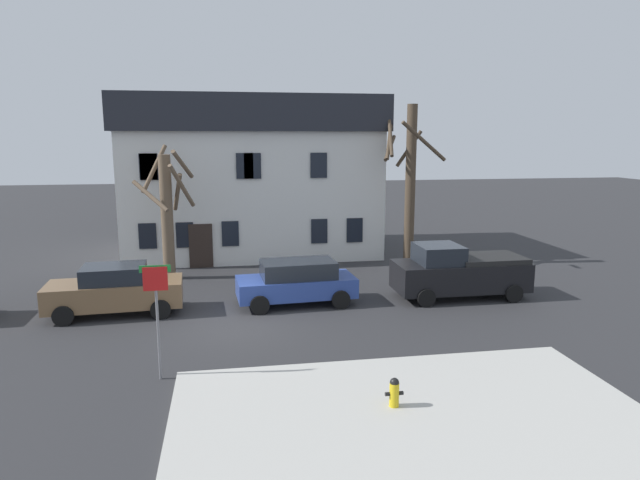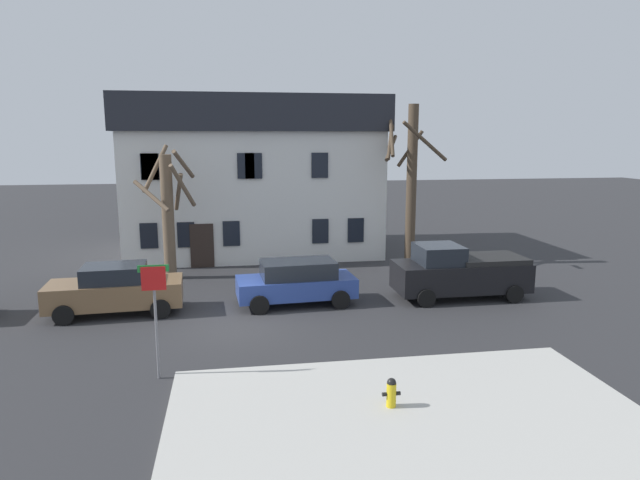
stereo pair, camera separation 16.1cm
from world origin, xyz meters
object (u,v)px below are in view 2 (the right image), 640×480
at_px(street_sign_pole, 155,300).
at_px(building_main, 253,175).
at_px(car_brown_sedan, 115,290).
at_px(fire_hydrant, 391,392).
at_px(tree_bare_near, 168,210).
at_px(tree_bare_mid, 410,179).
at_px(car_blue_wagon, 297,282).
at_px(pickup_truck_black, 459,272).

bearing_deg(street_sign_pole, building_main, 78.86).
height_order(car_brown_sedan, fire_hydrant, car_brown_sedan).
bearing_deg(tree_bare_near, car_brown_sedan, -106.23).
bearing_deg(fire_hydrant, tree_bare_mid, 70.62).
relative_size(tree_bare_near, car_blue_wagon, 1.31).
relative_size(car_brown_sedan, street_sign_pole, 1.55).
xyz_separation_m(tree_bare_near, fire_hydrant, (6.12, -13.25, -2.54)).
relative_size(tree_bare_mid, fire_hydrant, 11.25).
height_order(building_main, car_blue_wagon, building_main).
relative_size(tree_bare_near, fire_hydrant, 8.56).
relative_size(tree_bare_mid, pickup_truck_black, 1.50).
bearing_deg(fire_hydrant, car_blue_wagon, 97.50).
height_order(building_main, tree_bare_mid, building_main).
bearing_deg(car_brown_sedan, tree_bare_near, 73.77).
bearing_deg(tree_bare_mid, fire_hydrant, -109.38).
xyz_separation_m(tree_bare_mid, pickup_truck_black, (0.19, -5.76, -3.17)).
bearing_deg(fire_hydrant, street_sign_pole, 153.93).
bearing_deg(building_main, car_brown_sedan, -116.87).
xyz_separation_m(building_main, car_blue_wagon, (1.08, -10.37, -3.28)).
xyz_separation_m(building_main, fire_hydrant, (2.21, -18.92, -3.68)).
relative_size(building_main, fire_hydrant, 19.50).
distance_m(building_main, street_sign_pole, 16.71).
bearing_deg(street_sign_pole, car_brown_sedan, 110.19).
distance_m(tree_bare_near, car_brown_sedan, 5.48).
xyz_separation_m(car_blue_wagon, street_sign_pole, (-4.28, -5.90, 1.23)).
bearing_deg(car_blue_wagon, tree_bare_near, 136.68).
bearing_deg(fire_hydrant, pickup_truck_black, 58.37).
bearing_deg(pickup_truck_black, tree_bare_mid, 91.89).
bearing_deg(building_main, tree_bare_near, -124.64).
distance_m(tree_bare_mid, pickup_truck_black, 6.58).
distance_m(tree_bare_near, tree_bare_mid, 11.20).
xyz_separation_m(building_main, tree_bare_near, (-3.91, -5.66, -1.13)).
xyz_separation_m(car_brown_sedan, car_blue_wagon, (6.40, 0.13, -0.01)).
relative_size(pickup_truck_black, street_sign_pole, 1.70).
height_order(building_main, pickup_truck_black, building_main).
distance_m(car_blue_wagon, pickup_truck_black, 6.30).
bearing_deg(car_brown_sedan, street_sign_pole, -69.81).
bearing_deg(building_main, street_sign_pole, -101.14).
height_order(tree_bare_near, car_blue_wagon, tree_bare_near).
bearing_deg(tree_bare_near, street_sign_pole, -86.17).
relative_size(tree_bare_mid, car_blue_wagon, 1.72).
height_order(tree_bare_mid, pickup_truck_black, tree_bare_mid).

